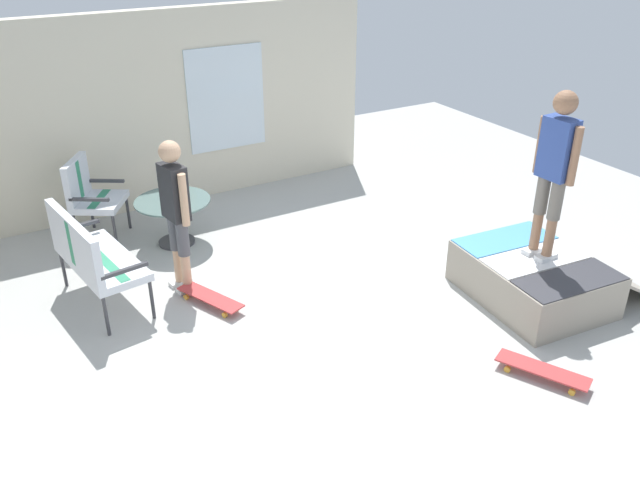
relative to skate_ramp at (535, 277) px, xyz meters
name	(u,v)px	position (x,y,z in m)	size (l,w,h in m)	color
ground_plane	(342,328)	(0.58, 2.00, -0.29)	(12.00, 12.00, 0.10)	#B2B2AD
house_facade	(161,111)	(4.38, 2.48, 1.04)	(0.23, 6.00, 2.56)	beige
skate_ramp	(535,277)	(0.00, 0.00, 0.00)	(1.57, 1.87, 0.48)	gray
patio_bench	(89,253)	(2.14, 4.01, 0.38)	(1.32, 0.73, 1.02)	#38383D
patio_chair_near_house	(89,192)	(3.73, 3.66, 0.38)	(0.82, 0.79, 1.02)	#38383D
patio_table	(174,213)	(3.08, 2.84, 0.17)	(0.90, 0.90, 0.57)	#38383D
person_watching	(176,206)	(2.02, 3.12, 0.73)	(0.47, 0.28, 1.66)	silver
person_skater	(555,164)	(0.02, -0.03, 1.24)	(0.48, 0.25, 1.72)	silver
skateboard_by_bench	(210,298)	(1.55, 3.00, -0.15)	(0.82, 0.49, 0.10)	#B23838
skateboard_spare	(543,370)	(-1.01, 0.93, -0.15)	(0.80, 0.54, 0.10)	#B23838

